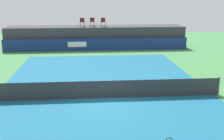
{
  "coord_description": "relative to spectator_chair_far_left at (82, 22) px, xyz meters",
  "views": [
    {
      "loc": [
        -0.85,
        -14.36,
        5.28
      ],
      "look_at": [
        0.54,
        2.0,
        1.0
      ],
      "focal_mm": 46.12,
      "sensor_mm": 36.0,
      "label": 1
    }
  ],
  "objects": [
    {
      "name": "court_inner",
      "position": [
        1.37,
        -14.98,
        -2.69
      ],
      "size": [
        12.0,
        22.0,
        0.0
      ],
      "primitive_type": "cube",
      "color": "#16597A",
      "rests_on": "ground"
    },
    {
      "name": "spectator_platform",
      "position": [
        1.37,
        0.32,
        -1.59
      ],
      "size": [
        18.0,
        2.8,
        2.2
      ],
      "primitive_type": "cube",
      "color": "#38383D",
      "rests_on": "ground"
    },
    {
      "name": "spectator_chair_left",
      "position": [
        1.02,
        0.35,
        0.0
      ],
      "size": [
        0.45,
        0.45,
        0.89
      ],
      "color": "#561919",
      "rests_on": "spectator_platform"
    },
    {
      "name": "tennis_net",
      "position": [
        1.37,
        -14.98,
        -2.22
      ],
      "size": [
        12.4,
        0.02,
        0.95
      ],
      "primitive_type": "cube",
      "color": "#2D2D2D",
      "rests_on": "ground"
    },
    {
      "name": "ground_plane",
      "position": [
        1.37,
        -11.98,
        -2.69
      ],
      "size": [
        48.0,
        48.0,
        0.0
      ],
      "primitive_type": "plane",
      "color": "#3D7A42"
    },
    {
      "name": "sponsor_wall",
      "position": [
        1.37,
        -1.48,
        -2.09
      ],
      "size": [
        18.0,
        0.22,
        1.2
      ],
      "color": "navy",
      "rests_on": "ground"
    },
    {
      "name": "tennis_ball",
      "position": [
        1.38,
        -6.59,
        -2.66
      ],
      "size": [
        0.07,
        0.07,
        0.07
      ],
      "primitive_type": "sphere",
      "color": "#D8EA33",
      "rests_on": "court_inner"
    },
    {
      "name": "spectator_chair_center",
      "position": [
        2.12,
        0.0,
        0.0
      ],
      "size": [
        0.48,
        0.48,
        0.89
      ],
      "color": "#561919",
      "rests_on": "spectator_platform"
    },
    {
      "name": "spectator_chair_far_left",
      "position": [
        0.0,
        0.0,
        0.0
      ],
      "size": [
        0.48,
        0.48,
        0.89
      ],
      "color": "#561919",
      "rests_on": "spectator_platform"
    },
    {
      "name": "net_post_far",
      "position": [
        7.57,
        -14.98,
        -2.19
      ],
      "size": [
        0.1,
        0.1,
        1.0
      ],
      "primitive_type": "cylinder",
      "color": "#4C4C51",
      "rests_on": "ground"
    }
  ]
}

